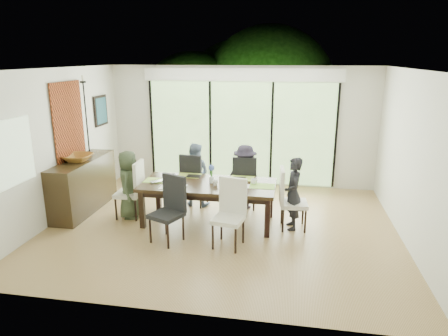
% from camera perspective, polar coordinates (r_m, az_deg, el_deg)
% --- Properties ---
extents(floor, '(6.00, 5.00, 0.01)m').
position_cam_1_polar(floor, '(7.11, -0.35, -8.36)').
color(floor, brown).
rests_on(floor, ground).
extents(ceiling, '(6.00, 5.00, 0.01)m').
position_cam_1_polar(ceiling, '(6.49, -0.39, 14.03)').
color(ceiling, white).
rests_on(ceiling, wall_back).
extents(wall_back, '(6.00, 0.02, 2.70)m').
position_cam_1_polar(wall_back, '(9.10, 2.44, 5.94)').
color(wall_back, beige).
rests_on(wall_back, floor).
extents(wall_front, '(6.00, 0.02, 2.70)m').
position_cam_1_polar(wall_front, '(4.33, -6.26, -5.32)').
color(wall_front, beige).
rests_on(wall_front, floor).
extents(wall_left, '(0.02, 5.00, 2.70)m').
position_cam_1_polar(wall_left, '(7.78, -22.80, 3.02)').
color(wall_left, silver).
rests_on(wall_left, floor).
extents(wall_right, '(0.02, 5.00, 2.70)m').
position_cam_1_polar(wall_right, '(6.83, 25.34, 1.10)').
color(wall_right, silver).
rests_on(wall_right, floor).
extents(glass_doors, '(4.20, 0.02, 2.30)m').
position_cam_1_polar(glass_doors, '(9.09, 2.39, 4.96)').
color(glass_doors, '#598C3F').
rests_on(glass_doors, wall_back).
extents(blinds_header, '(4.40, 0.06, 0.28)m').
position_cam_1_polar(blinds_header, '(8.93, 2.48, 13.17)').
color(blinds_header, white).
rests_on(blinds_header, wall_back).
extents(mullion_a, '(0.05, 0.04, 2.30)m').
position_cam_1_polar(mullion_a, '(9.58, -10.23, 5.28)').
color(mullion_a, black).
rests_on(mullion_a, wall_back).
extents(mullion_b, '(0.05, 0.04, 2.30)m').
position_cam_1_polar(mullion_b, '(9.20, -1.96, 5.09)').
color(mullion_b, black).
rests_on(mullion_b, wall_back).
extents(mullion_c, '(0.05, 0.04, 2.30)m').
position_cam_1_polar(mullion_c, '(9.02, 6.81, 4.78)').
color(mullion_c, black).
rests_on(mullion_c, wall_back).
extents(mullion_d, '(0.05, 0.04, 2.30)m').
position_cam_1_polar(mullion_d, '(9.06, 15.71, 4.35)').
color(mullion_d, black).
rests_on(mullion_d, wall_back).
extents(side_window, '(0.02, 0.90, 1.00)m').
position_cam_1_polar(side_window, '(6.77, -27.98, 1.95)').
color(side_window, '#8CAD7F').
rests_on(side_window, wall_left).
extents(deck, '(6.00, 1.80, 0.10)m').
position_cam_1_polar(deck, '(10.29, 2.99, -0.93)').
color(deck, brown).
rests_on(deck, ground).
extents(rail_top, '(6.00, 0.08, 0.06)m').
position_cam_1_polar(rail_top, '(10.90, 3.54, 3.28)').
color(rail_top, '#503622').
rests_on(rail_top, deck).
extents(foliage_left, '(3.20, 3.20, 3.20)m').
position_cam_1_polar(foliage_left, '(12.04, -4.48, 8.75)').
color(foliage_left, '#14380F').
rests_on(foliage_left, ground).
extents(foliage_mid, '(4.00, 4.00, 4.00)m').
position_cam_1_polar(foliage_mid, '(12.26, 6.38, 10.51)').
color(foliage_mid, '#14380F').
rests_on(foliage_mid, ground).
extents(foliage_right, '(2.80, 2.80, 2.80)m').
position_cam_1_polar(foliage_right, '(11.55, 15.05, 7.06)').
color(foliage_right, '#14380F').
rests_on(foliage_right, ground).
extents(foliage_far, '(3.60, 3.60, 3.60)m').
position_cam_1_polar(foliage_far, '(13.07, 2.11, 10.12)').
color(foliage_far, '#14380F').
rests_on(foliage_far, ground).
extents(table_top, '(2.35, 1.08, 0.06)m').
position_cam_1_polar(table_top, '(7.03, -2.27, -2.43)').
color(table_top, black).
rests_on(table_top, floor).
extents(table_apron, '(2.16, 0.88, 0.10)m').
position_cam_1_polar(table_apron, '(7.06, -2.26, -3.11)').
color(table_apron, black).
rests_on(table_apron, floor).
extents(table_leg_fl, '(0.09, 0.09, 0.68)m').
position_cam_1_polar(table_leg_fl, '(7.07, -11.61, -5.82)').
color(table_leg_fl, black).
rests_on(table_leg_fl, floor).
extents(table_leg_fr, '(0.09, 0.09, 0.68)m').
position_cam_1_polar(table_leg_fr, '(6.63, 6.22, -7.09)').
color(table_leg_fr, black).
rests_on(table_leg_fr, floor).
extents(table_leg_bl, '(0.09, 0.09, 0.68)m').
position_cam_1_polar(table_leg_bl, '(7.83, -9.35, -3.57)').
color(table_leg_bl, black).
rests_on(table_leg_bl, floor).
extents(table_leg_br, '(0.09, 0.09, 0.68)m').
position_cam_1_polar(table_leg_br, '(7.43, 6.66, -4.54)').
color(table_leg_br, black).
rests_on(table_leg_br, floor).
extents(chair_left_end, '(0.47, 0.47, 1.08)m').
position_cam_1_polar(chair_left_end, '(7.53, -13.50, -2.97)').
color(chair_left_end, silver).
rests_on(chair_left_end, floor).
extents(chair_right_end, '(0.49, 0.49, 1.08)m').
position_cam_1_polar(chair_right_end, '(6.95, 9.97, -4.36)').
color(chair_right_end, silver).
rests_on(chair_right_end, floor).
extents(chair_far_left, '(0.52, 0.52, 1.08)m').
position_cam_1_polar(chair_far_left, '(7.97, -4.15, -1.52)').
color(chair_far_left, black).
rests_on(chair_far_left, floor).
extents(chair_far_right, '(0.48, 0.48, 1.08)m').
position_cam_1_polar(chair_far_right, '(7.80, 3.00, -1.89)').
color(chair_far_right, black).
rests_on(chair_far_right, floor).
extents(chair_near_left, '(0.59, 0.59, 1.08)m').
position_cam_1_polar(chair_near_left, '(6.43, -8.27, -5.97)').
color(chair_near_left, black).
rests_on(chair_near_left, floor).
extents(chair_near_right, '(0.53, 0.53, 1.08)m').
position_cam_1_polar(chair_near_right, '(6.20, 0.62, -6.62)').
color(chair_near_right, silver).
rests_on(chair_near_right, floor).
extents(person_left_end, '(0.44, 0.63, 1.26)m').
position_cam_1_polar(person_left_end, '(7.49, -13.41, -2.30)').
color(person_left_end, '#37432D').
rests_on(person_left_end, floor).
extents(person_right_end, '(0.47, 0.65, 1.26)m').
position_cam_1_polar(person_right_end, '(6.92, 9.85, -3.63)').
color(person_right_end, black).
rests_on(person_right_end, floor).
extents(person_far_left, '(0.63, 0.43, 1.26)m').
position_cam_1_polar(person_far_left, '(7.93, -4.20, -0.91)').
color(person_far_left, '#7286A5').
rests_on(person_far_left, floor).
extents(person_far_right, '(0.66, 0.49, 1.26)m').
position_cam_1_polar(person_far_right, '(7.75, 3.00, -1.28)').
color(person_far_right, '#221D2B').
rests_on(person_far_right, floor).
extents(placemat_left, '(0.43, 0.31, 0.01)m').
position_cam_1_polar(placemat_left, '(7.27, -9.61, -1.76)').
color(placemat_left, '#87AC3D').
rests_on(placemat_left, table_top).
extents(placemat_right, '(0.43, 0.31, 0.01)m').
position_cam_1_polar(placemat_right, '(6.90, 5.48, -2.59)').
color(placemat_right, '#7DB23F').
rests_on(placemat_right, table_top).
extents(placemat_far_l, '(0.43, 0.31, 0.01)m').
position_cam_1_polar(placemat_far_l, '(7.50, -5.00, -1.07)').
color(placemat_far_l, '#90A33A').
rests_on(placemat_far_l, table_top).
extents(placemat_far_r, '(0.43, 0.31, 0.01)m').
position_cam_1_polar(placemat_far_r, '(7.31, 2.60, -1.46)').
color(placemat_far_r, '#9CBD43').
rests_on(placemat_far_r, table_top).
extents(placemat_paper, '(0.43, 0.31, 0.01)m').
position_cam_1_polar(placemat_paper, '(6.88, -7.28, -2.68)').
color(placemat_paper, white).
rests_on(placemat_paper, table_top).
extents(tablet_far_l, '(0.25, 0.18, 0.01)m').
position_cam_1_polar(tablet_far_l, '(7.42, -4.36, -1.15)').
color(tablet_far_l, black).
rests_on(tablet_far_l, table_top).
extents(tablet_far_r, '(0.24, 0.17, 0.01)m').
position_cam_1_polar(tablet_far_r, '(7.27, 2.16, -1.49)').
color(tablet_far_r, black).
rests_on(tablet_far_r, table_top).
extents(papers, '(0.29, 0.22, 0.00)m').
position_cam_1_polar(papers, '(6.87, 3.37, -2.62)').
color(papers, white).
rests_on(papers, table_top).
extents(platter_base, '(0.25, 0.25, 0.02)m').
position_cam_1_polar(platter_base, '(6.88, -7.29, -2.57)').
color(platter_base, white).
rests_on(platter_base, table_top).
extents(platter_snacks, '(0.20, 0.20, 0.01)m').
position_cam_1_polar(platter_snacks, '(6.87, -7.29, -2.43)').
color(platter_snacks, orange).
rests_on(platter_snacks, table_top).
extents(vase, '(0.08, 0.08, 0.12)m').
position_cam_1_polar(vase, '(7.04, -1.80, -1.65)').
color(vase, silver).
rests_on(vase, table_top).
extents(hyacinth_stems, '(0.04, 0.04, 0.16)m').
position_cam_1_polar(hyacinth_stems, '(7.01, -1.80, -0.73)').
color(hyacinth_stems, '#337226').
rests_on(hyacinth_stems, table_top).
extents(hyacinth_blooms, '(0.11, 0.11, 0.11)m').
position_cam_1_polar(hyacinth_blooms, '(6.98, -1.81, 0.04)').
color(hyacinth_blooms, '#4960B8').
rests_on(hyacinth_blooms, table_top).
extents(laptop, '(0.38, 0.38, 0.03)m').
position_cam_1_polar(laptop, '(7.15, -9.12, -1.97)').
color(laptop, silver).
rests_on(laptop, table_top).
extents(cup_a, '(0.17, 0.17, 0.09)m').
position_cam_1_polar(cup_a, '(7.32, -7.40, -1.19)').
color(cup_a, white).
rests_on(cup_a, table_top).
extents(cup_b, '(0.12, 0.12, 0.09)m').
position_cam_1_polar(cup_b, '(6.89, -1.23, -2.17)').
color(cup_b, white).
rests_on(cup_b, table_top).
extents(cup_c, '(0.14, 0.14, 0.09)m').
position_cam_1_polar(cup_c, '(6.99, 4.33, -1.93)').
color(cup_c, white).
rests_on(cup_c, table_top).
extents(book, '(0.17, 0.23, 0.02)m').
position_cam_1_polar(book, '(7.02, -0.19, -2.12)').
color(book, white).
rests_on(book, table_top).
extents(sideboard, '(0.50, 1.79, 1.01)m').
position_cam_1_polar(sideboard, '(8.13, -19.46, -2.33)').
color(sideboard, black).
rests_on(sideboard, floor).
extents(bowl, '(0.53, 0.53, 0.13)m').
position_cam_1_polar(bowl, '(7.90, -20.18, 1.38)').
color(bowl, brown).
rests_on(bowl, sideboard).
extents(candlestick_base, '(0.11, 0.11, 0.04)m').
position_cam_1_polar(candlestick_base, '(8.29, -18.64, 1.86)').
color(candlestick_base, black).
rests_on(candlestick_base, sideboard).
extents(candlestick_shaft, '(0.03, 0.03, 1.40)m').
position_cam_1_polar(candlestick_shaft, '(8.16, -19.07, 6.67)').
color(candlestick_shaft, black).
rests_on(candlestick_shaft, sideboard).
extents(candlestick_pan, '(0.11, 0.11, 0.03)m').
position_cam_1_polar(candlestick_pan, '(8.09, -19.51, 11.51)').
color(candlestick_pan, black).
rests_on(candlestick_pan, sideboard).
extents(candle, '(0.04, 0.04, 0.11)m').
position_cam_1_polar(candle, '(8.08, -19.56, 11.98)').
color(candle, silver).
rests_on(candle, sideboard).
extents(tapestry, '(0.02, 1.00, 1.50)m').
position_cam_1_polar(tapestry, '(8.03, -21.31, 6.09)').
color(tapestry, '#933615').
rests_on(tapestry, wall_left).
extents(art_frame, '(0.03, 0.55, 0.65)m').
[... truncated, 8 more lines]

